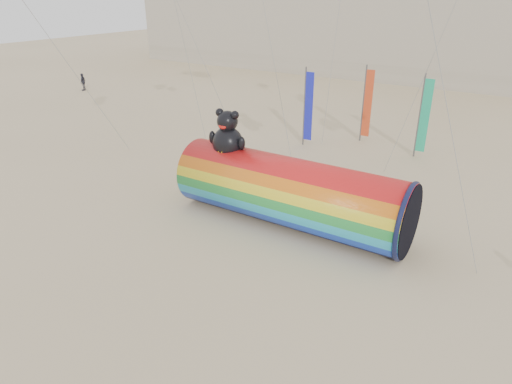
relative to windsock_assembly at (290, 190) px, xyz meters
The scene contains 3 objects.
ground 4.30m from the windsock_assembly, 100.85° to the right, with size 160.00×160.00×0.00m, color #CCB58C.
windsock_assembly is the anchor object (origin of this frame).
festival_banners 12.10m from the windsock_assembly, 95.20° to the left, with size 7.68×3.01×5.20m.
Camera 1 is at (9.39, -12.44, 9.86)m, focal length 32.00 mm.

